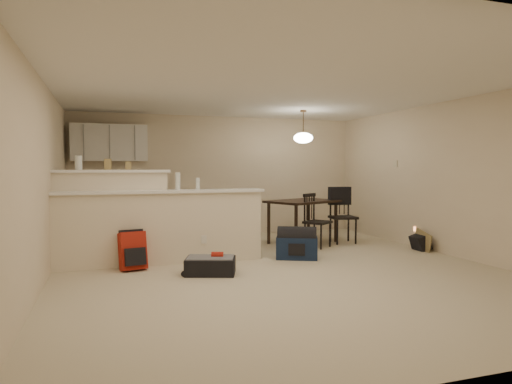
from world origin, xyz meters
name	(u,v)px	position (x,y,z in m)	size (l,w,h in m)	color
room	(279,180)	(0.00, 0.00, 1.25)	(7.00, 7.02, 2.50)	beige
breakfast_bar	(143,223)	(-1.76, 0.98, 0.61)	(3.08, 0.58, 1.39)	beige
upper_cabinets	(109,143)	(-2.20, 3.32, 1.90)	(1.40, 0.34, 0.70)	white
kitchen_counter	(122,218)	(-2.00, 3.19, 0.45)	(1.80, 0.60, 0.90)	white
thermostat	(395,164)	(2.98, 1.55, 1.50)	(0.02, 0.12, 0.12)	beige
jar	(79,163)	(-2.64, 1.12, 1.49)	(0.10, 0.10, 0.20)	silver
cereal_box	(108,164)	(-2.24, 1.12, 1.47)	(0.10, 0.07, 0.16)	#9A844F
small_box	(128,166)	(-1.95, 1.12, 1.45)	(0.08, 0.06, 0.12)	#9A844F
bottle_a	(178,181)	(-1.26, 0.90, 1.22)	(0.07, 0.07, 0.26)	silver
bottle_b	(198,184)	(-0.96, 0.90, 1.18)	(0.06, 0.06, 0.18)	silver
dining_table	(303,205)	(1.25, 1.98, 0.71)	(1.53, 1.32, 0.81)	black
pendant_lamp	(303,137)	(1.25, 1.98, 1.99)	(0.36, 0.36, 0.62)	brown
dining_chair_near	(318,221)	(1.30, 1.45, 0.48)	(0.42, 0.40, 0.96)	black
dining_chair_far	(343,216)	(1.97, 1.73, 0.52)	(0.45, 0.43, 1.03)	black
suitcase	(211,266)	(-0.97, 0.01, 0.11)	(0.65, 0.42, 0.22)	black
red_backpack	(133,251)	(-1.94, 0.61, 0.26)	(0.35, 0.22, 0.52)	#A91F13
navy_duffel	(297,248)	(0.54, 0.61, 0.17)	(0.63, 0.34, 0.34)	#13213D
black_daypack	(420,243)	(2.85, 0.61, 0.13)	(0.30, 0.21, 0.27)	black
cardboard_sheet	(423,241)	(2.85, 0.55, 0.17)	(0.45, 0.02, 0.34)	#9A844F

